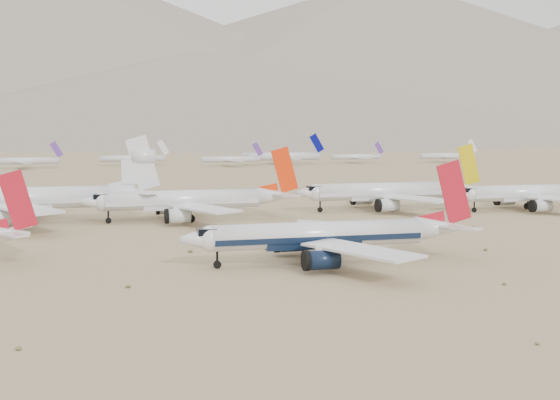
# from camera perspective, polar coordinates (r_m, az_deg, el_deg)

# --- Properties ---
(ground) EXTENTS (7000.00, 7000.00, 0.00)m
(ground) POSITION_cam_1_polar(r_m,az_deg,el_deg) (142.18, 6.56, -4.22)
(ground) COLOR #927655
(ground) RESTS_ON ground
(main_airliner) EXTENTS (50.34, 49.17, 17.77)m
(main_airliner) POSITION_cam_1_polar(r_m,az_deg,el_deg) (135.57, 3.69, -2.59)
(main_airliner) COLOR silver
(main_airliner) RESTS_ON ground
(row2_navy_widebody) EXTENTS (48.73, 47.65, 17.33)m
(row2_navy_widebody) POSITION_cam_1_polar(r_m,az_deg,el_deg) (229.17, 18.23, 0.48)
(row2_navy_widebody) COLOR silver
(row2_navy_widebody) RESTS_ON ground
(row2_gold_tail) EXTENTS (52.14, 50.99, 18.57)m
(row2_gold_tail) POSITION_cam_1_polar(r_m,az_deg,el_deg) (220.34, 8.04, 0.60)
(row2_gold_tail) COLOR silver
(row2_gold_tail) RESTS_ON ground
(row2_orange_tail) EXTENTS (51.64, 50.52, 18.42)m
(row2_orange_tail) POSITION_cam_1_polar(r_m,az_deg,el_deg) (195.32, -6.51, -0.02)
(row2_orange_tail) COLOR silver
(row2_orange_tail) RESTS_ON ground
(row2_white_trijet) EXTENTS (60.44, 59.07, 21.42)m
(row2_white_trijet) POSITION_cam_1_polar(r_m,az_deg,el_deg) (198.73, -17.90, 0.14)
(row2_white_trijet) COLOR silver
(row2_white_trijet) RESTS_ON ground
(distant_storage_row) EXTENTS (475.92, 57.14, 16.12)m
(distant_storage_row) POSITION_cam_1_polar(r_m,az_deg,el_deg) (447.04, -13.98, 2.89)
(distant_storage_row) COLOR silver
(distant_storage_row) RESTS_ON ground
(mountain_range) EXTENTS (7354.00, 3024.00, 470.00)m
(mountain_range) POSITION_cam_1_polar(r_m,az_deg,el_deg) (1790.03, -11.39, 10.81)
(mountain_range) COLOR slate
(mountain_range) RESTS_ON ground
(foothills) EXTENTS (4637.50, 1395.00, 155.00)m
(foothills) POSITION_cam_1_polar(r_m,az_deg,el_deg) (1360.11, 10.11, 7.32)
(foothills) COLOR slate
(foothills) RESTS_ON ground
(desert_scrub) EXTENTS (219.83, 121.67, 0.63)m
(desert_scrub) POSITION_cam_1_polar(r_m,az_deg,el_deg) (111.55, -1.80, -6.76)
(desert_scrub) COLOR brown
(desert_scrub) RESTS_ON ground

